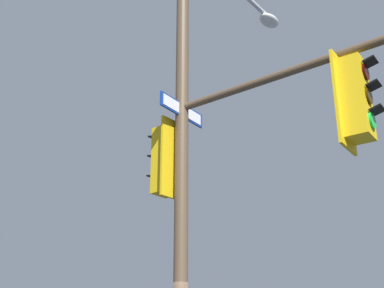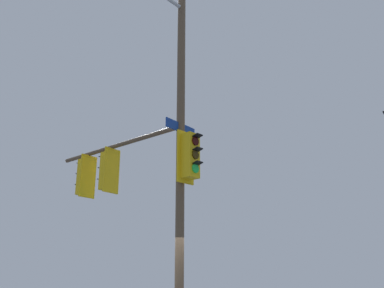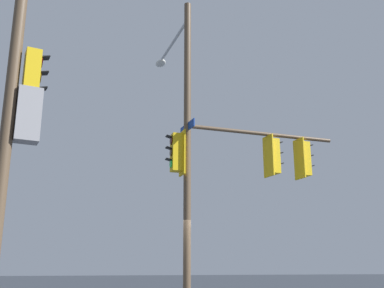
{
  "view_description": "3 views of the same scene",
  "coord_description": "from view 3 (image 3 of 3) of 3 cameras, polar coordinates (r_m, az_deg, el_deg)",
  "views": [
    {
      "loc": [
        -5.55,
        5.53,
        1.47
      ],
      "look_at": [
        -0.25,
        0.55,
        4.39
      ],
      "focal_mm": 50.55,
      "sensor_mm": 36.0,
      "label": 1
    },
    {
      "loc": [
        8.03,
        -5.92,
        1.58
      ],
      "look_at": [
        0.62,
        0.36,
        4.72
      ],
      "focal_mm": 39.27,
      "sensor_mm": 36.0,
      "label": 2
    },
    {
      "loc": [
        2.41,
        12.68,
        1.34
      ],
      "look_at": [
        0.06,
        -0.21,
        4.83
      ],
      "focal_mm": 41.85,
      "sensor_mm": 36.0,
      "label": 3
    }
  ],
  "objects": [
    {
      "name": "secondary_pole_assembly",
      "position": [
        9.41,
        -21.39,
        4.35
      ],
      "size": [
        0.79,
        0.49,
        8.3
      ],
      "rotation": [
        0.0,
        0.0,
        3.43
      ],
      "color": "brown",
      "rests_on": "ground"
    },
    {
      "name": "main_signal_pole_assembly",
      "position": [
        13.65,
        3.65,
        0.33
      ],
      "size": [
        5.65,
        3.98,
        9.31
      ],
      "rotation": [
        0.0,
        0.0,
        3.3
      ],
      "color": "brown",
      "rests_on": "ground"
    }
  ]
}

